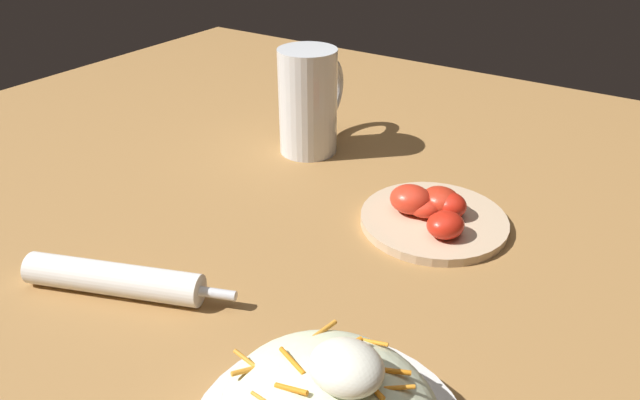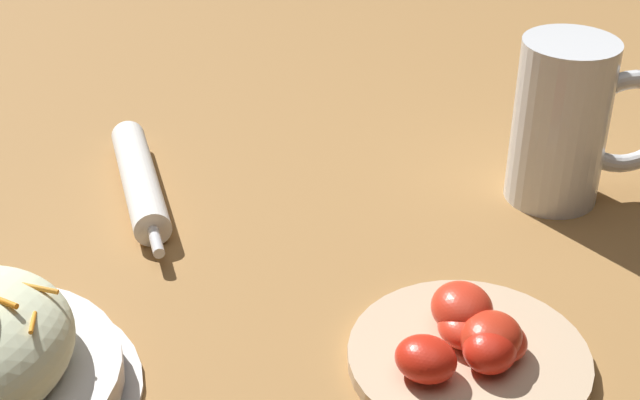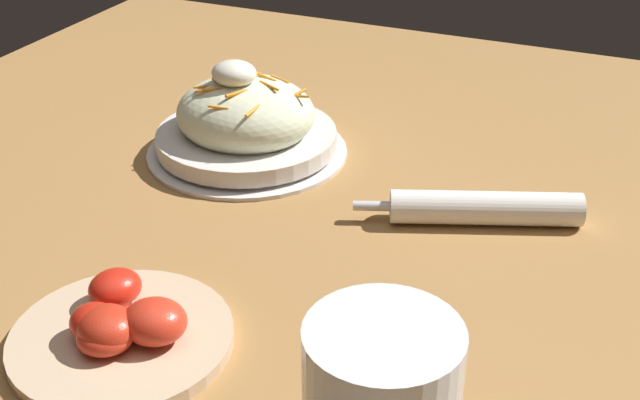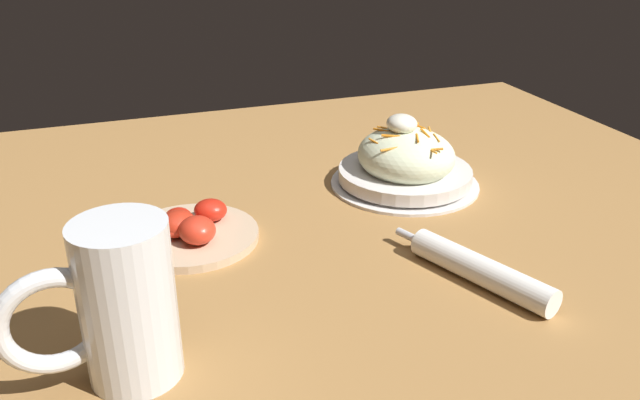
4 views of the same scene
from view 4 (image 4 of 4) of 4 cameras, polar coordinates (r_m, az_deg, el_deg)
name	(u,v)px [view 4 (image 4 of 4)]	position (r m, az deg, el deg)	size (l,w,h in m)	color
ground_plane	(319,293)	(0.74, -0.04, -8.08)	(1.43, 1.43, 0.00)	#9E703D
salad_plate	(405,163)	(1.00, 7.42, 3.17)	(0.22, 0.22, 0.11)	silver
beer_mug	(123,310)	(0.61, -16.76, -9.11)	(0.08, 0.15, 0.15)	white
napkin_roll	(480,270)	(0.77, 13.70, -5.90)	(0.21, 0.10, 0.03)	white
tomato_plate	(190,230)	(0.85, -11.22, -2.55)	(0.17, 0.17, 0.04)	#D1B28E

